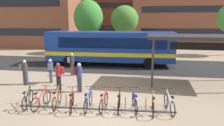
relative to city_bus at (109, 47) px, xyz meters
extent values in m
plane|color=gray|center=(1.49, -10.37, -1.78)|extent=(200.00, 200.00, 0.00)
cube|color=#232326|center=(1.49, 0.00, -1.77)|extent=(80.00, 7.20, 0.01)
cube|color=#14389E|center=(0.06, 0.00, 0.07)|extent=(12.03, 2.69, 2.70)
cube|color=yellow|center=(0.06, 0.00, -0.58)|extent=(12.05, 2.71, 0.36)
cube|color=black|center=(-5.39, -0.06, 1.20)|extent=(1.03, 2.31, 0.40)
cube|color=black|center=(-5.92, -0.07, 0.34)|extent=(0.10, 2.19, 1.40)
cube|color=black|center=(0.38, -1.24, 0.48)|extent=(9.84, 0.17, 0.97)
cube|color=black|center=(0.35, 1.25, 0.48)|extent=(9.84, 0.17, 0.97)
cylinder|color=black|center=(-3.64, -1.20, -1.28)|extent=(1.00, 0.31, 1.00)
cylinder|color=black|center=(-3.67, 1.11, -1.28)|extent=(1.00, 0.31, 1.00)
cylinder|color=black|center=(3.80, -1.11, -1.28)|extent=(1.00, 0.31, 1.00)
cylinder|color=black|center=(3.77, 1.20, -1.28)|extent=(1.00, 0.31, 1.00)
cube|color=#47474C|center=(1.04, -10.50, -1.75)|extent=(7.69, 0.40, 0.06)
cylinder|color=#47474C|center=(-2.33, -10.64, -1.43)|extent=(0.04, 0.04, 0.70)
cylinder|color=#47474C|center=(-1.37, -10.60, -1.43)|extent=(0.04, 0.04, 0.70)
cylinder|color=#47474C|center=(-0.41, -10.56, -1.43)|extent=(0.04, 0.04, 0.70)
cylinder|color=#47474C|center=(0.56, -10.52, -1.43)|extent=(0.04, 0.04, 0.70)
cylinder|color=#47474C|center=(1.52, -10.48, -1.43)|extent=(0.04, 0.04, 0.70)
cylinder|color=#47474C|center=(2.48, -10.44, -1.43)|extent=(0.04, 0.04, 0.70)
cylinder|color=#47474C|center=(3.44, -10.40, -1.43)|extent=(0.04, 0.04, 0.70)
cylinder|color=#47474C|center=(4.40, -10.36, -1.43)|extent=(0.04, 0.04, 0.70)
torus|color=black|center=(-2.48, -10.17, -1.42)|extent=(0.20, 0.70, 0.70)
torus|color=black|center=(-2.25, -11.17, -1.42)|extent=(0.20, 0.70, 0.70)
cube|color=black|center=(-2.37, -10.65, -1.11)|extent=(0.24, 0.90, 0.58)
cylinder|color=black|center=(-2.27, -11.07, -1.16)|extent=(0.04, 0.04, 0.55)
cube|color=black|center=(-2.27, -11.07, -0.90)|extent=(0.15, 0.24, 0.05)
cylinder|color=black|center=(-2.47, -10.19, -1.11)|extent=(0.04, 0.04, 0.65)
cylinder|color=black|center=(-2.47, -10.19, -0.80)|extent=(0.51, 0.14, 0.03)
torus|color=black|center=(-1.59, -10.17, -1.42)|extent=(0.12, 0.70, 0.70)
torus|color=black|center=(-1.70, -11.19, -1.42)|extent=(0.12, 0.70, 0.70)
cube|color=red|center=(-1.64, -10.66, -1.11)|extent=(0.14, 0.92, 0.58)
cylinder|color=red|center=(-1.69, -11.09, -1.16)|extent=(0.03, 0.03, 0.55)
cube|color=black|center=(-1.69, -11.09, -0.90)|extent=(0.12, 0.23, 0.05)
cylinder|color=red|center=(-1.59, -10.19, -1.11)|extent=(0.04, 0.04, 0.65)
cylinder|color=black|center=(-1.59, -10.19, -0.80)|extent=(0.52, 0.09, 0.03)
torus|color=black|center=(-1.00, -9.98, -1.42)|extent=(0.15, 0.70, 0.70)
torus|color=black|center=(-0.84, -10.99, -1.42)|extent=(0.15, 0.70, 0.70)
cube|color=orange|center=(-0.92, -10.46, -1.11)|extent=(0.17, 0.91, 0.58)
cylinder|color=orange|center=(-0.85, -10.89, -1.16)|extent=(0.03, 0.03, 0.55)
cube|color=black|center=(-0.85, -10.89, -0.90)|extent=(0.13, 0.23, 0.05)
cylinder|color=orange|center=(-0.99, -10.00, -1.11)|extent=(0.04, 0.04, 0.65)
cylinder|color=black|center=(-0.99, -10.00, -0.80)|extent=(0.52, 0.11, 0.03)
torus|color=black|center=(-0.21, -10.16, -1.42)|extent=(0.21, 0.69, 0.70)
torus|color=black|center=(0.03, -11.15, -1.42)|extent=(0.21, 0.69, 0.70)
cube|color=red|center=(-0.10, -10.63, -1.11)|extent=(0.24, 0.90, 0.58)
cylinder|color=red|center=(0.00, -11.05, -1.16)|extent=(0.04, 0.04, 0.55)
cube|color=black|center=(0.00, -11.05, -0.90)|extent=(0.15, 0.24, 0.05)
cylinder|color=red|center=(-0.21, -10.18, -1.11)|extent=(0.04, 0.04, 0.65)
cylinder|color=black|center=(-0.21, -10.18, -0.80)|extent=(0.51, 0.15, 0.03)
torus|color=black|center=(0.67, -9.96, -1.42)|extent=(0.06, 0.70, 0.70)
torus|color=black|center=(0.69, -10.98, -1.42)|extent=(0.06, 0.70, 0.70)
cube|color=#1E3DB2|center=(0.68, -10.45, -1.11)|extent=(0.05, 0.92, 0.58)
cylinder|color=#1E3DB2|center=(0.69, -10.88, -1.16)|extent=(0.03, 0.03, 0.55)
cube|color=black|center=(0.69, -10.88, -0.90)|extent=(0.10, 0.22, 0.05)
cylinder|color=#1E3DB2|center=(0.67, -9.98, -1.11)|extent=(0.03, 0.03, 0.65)
cylinder|color=black|center=(0.67, -9.98, -0.80)|extent=(0.52, 0.04, 0.03)
torus|color=black|center=(1.47, -9.94, -1.42)|extent=(0.08, 0.71, 0.70)
torus|color=black|center=(1.42, -10.96, -1.42)|extent=(0.08, 0.71, 0.70)
cube|color=red|center=(1.44, -10.43, -1.11)|extent=(0.08, 0.92, 0.58)
cylinder|color=red|center=(1.42, -10.86, -1.16)|extent=(0.03, 0.03, 0.55)
cube|color=black|center=(1.42, -10.86, -0.90)|extent=(0.11, 0.23, 0.05)
cylinder|color=red|center=(1.47, -9.96, -1.11)|extent=(0.03, 0.03, 0.65)
cylinder|color=black|center=(1.47, -9.96, -0.80)|extent=(0.52, 0.06, 0.03)
torus|color=black|center=(2.15, -9.91, -1.42)|extent=(0.08, 0.71, 0.70)
torus|color=black|center=(2.21, -10.93, -1.42)|extent=(0.08, 0.71, 0.70)
cube|color=black|center=(2.18, -10.40, -1.11)|extent=(0.08, 0.92, 0.58)
cylinder|color=black|center=(2.20, -10.83, -1.16)|extent=(0.03, 0.03, 0.55)
cube|color=black|center=(2.20, -10.83, -0.90)|extent=(0.11, 0.23, 0.05)
cylinder|color=black|center=(2.15, -9.93, -1.11)|extent=(0.03, 0.03, 0.65)
cylinder|color=black|center=(2.15, -9.93, -0.80)|extent=(0.52, 0.06, 0.03)
torus|color=black|center=(2.82, -9.81, -1.42)|extent=(0.17, 0.70, 0.70)
torus|color=black|center=(3.00, -10.81, -1.42)|extent=(0.17, 0.70, 0.70)
cube|color=#1E3DB2|center=(2.91, -10.29, -1.11)|extent=(0.19, 0.91, 0.58)
cylinder|color=#1E3DB2|center=(2.98, -10.71, -1.16)|extent=(0.03, 0.03, 0.55)
cube|color=black|center=(2.98, -10.71, -0.90)|extent=(0.14, 0.23, 0.05)
cylinder|color=#1E3DB2|center=(2.83, -9.83, -1.11)|extent=(0.04, 0.04, 0.65)
cylinder|color=black|center=(2.83, -9.83, -0.80)|extent=(0.52, 0.12, 0.03)
torus|color=black|center=(3.78, -9.97, -1.42)|extent=(0.05, 0.70, 0.70)
torus|color=black|center=(3.77, -10.99, -1.42)|extent=(0.05, 0.70, 0.70)
cube|color=orange|center=(3.77, -10.46, -1.11)|extent=(0.05, 0.92, 0.58)
cylinder|color=orange|center=(3.77, -10.89, -1.16)|extent=(0.03, 0.03, 0.55)
cube|color=black|center=(3.77, -10.89, -0.90)|extent=(0.10, 0.22, 0.05)
cylinder|color=orange|center=(3.78, -9.99, -1.11)|extent=(0.03, 0.03, 0.65)
cylinder|color=black|center=(3.78, -9.99, -0.80)|extent=(0.52, 0.04, 0.03)
torus|color=black|center=(4.44, -9.74, -1.42)|extent=(0.17, 0.70, 0.70)
torus|color=black|center=(4.63, -10.74, -1.42)|extent=(0.17, 0.70, 0.70)
cube|color=#B7BABF|center=(4.53, -10.22, -1.11)|extent=(0.20, 0.91, 0.58)
cylinder|color=#B7BABF|center=(4.61, -10.64, -1.16)|extent=(0.03, 0.03, 0.55)
cube|color=black|center=(4.61, -10.64, -0.90)|extent=(0.14, 0.23, 0.05)
cylinder|color=#B7BABF|center=(4.44, -9.76, -1.11)|extent=(0.04, 0.04, 0.65)
cylinder|color=black|center=(4.44, -9.76, -0.80)|extent=(0.52, 0.12, 0.03)
cylinder|color=#38383D|center=(3.86, -6.54, -0.23)|extent=(0.15, 0.15, 3.09)
cylinder|color=#38383D|center=(3.97, -3.85, -0.23)|extent=(0.15, 0.15, 3.09)
cube|color=#28282D|center=(6.66, -5.30, 1.41)|extent=(6.43, 3.74, 0.20)
cube|color=black|center=(6.60, -6.80, 0.96)|extent=(3.51, 0.22, 0.44)
cube|color=#2D3851|center=(-4.53, -7.17, -1.34)|extent=(0.28, 0.23, 0.87)
cylinder|color=#333338|center=(-4.53, -7.17, -0.61)|extent=(0.37, 0.37, 0.59)
sphere|color=beige|center=(-4.53, -7.17, -0.21)|extent=(0.22, 0.22, 0.22)
cube|color=slate|center=(-4.78, -7.14, -0.58)|extent=(0.21, 0.30, 0.40)
cube|color=#565660|center=(-3.02, -6.51, -1.36)|extent=(0.27, 0.31, 0.82)
cylinder|color=navy|center=(-3.02, -6.51, -0.64)|extent=(0.43, 0.43, 0.63)
sphere|color=beige|center=(-3.02, -6.51, -0.21)|extent=(0.22, 0.22, 0.22)
cube|color=slate|center=(-2.94, -6.76, -0.61)|extent=(0.32, 0.26, 0.40)
cube|color=black|center=(-1.86, -7.94, -1.33)|extent=(0.32, 0.30, 0.90)
cylinder|color=maroon|center=(-1.86, -7.94, -0.58)|extent=(0.46, 0.46, 0.60)
sphere|color=brown|center=(-1.86, -7.94, -0.17)|extent=(0.22, 0.22, 0.22)
cube|color=#B21E23|center=(-1.64, -7.81, -0.55)|extent=(0.29, 0.33, 0.40)
cube|color=#2D3851|center=(-0.48, -8.11, -1.32)|extent=(0.30, 0.25, 0.92)
cylinder|color=navy|center=(-0.48, -8.11, -0.53)|extent=(0.41, 0.41, 0.65)
sphere|color=beige|center=(-0.48, -8.11, -0.10)|extent=(0.22, 0.22, 0.22)
cube|color=maroon|center=(-0.74, -8.17, -0.50)|extent=(0.24, 0.31, 0.40)
cube|color=#47382D|center=(-2.22, -4.39, -1.33)|extent=(0.32, 0.29, 0.89)
cylinder|color=#333338|center=(-2.22, -4.39, -0.56)|extent=(0.45, 0.45, 0.65)
sphere|color=beige|center=(-2.22, -4.39, -0.12)|extent=(0.22, 0.22, 0.22)
cube|color=slate|center=(-2.45, -4.50, -0.52)|extent=(0.28, 0.33, 0.40)
cylinder|color=brown|center=(-3.88, 7.22, -0.43)|extent=(0.32, 0.32, 2.69)
ellipsoid|color=#388433|center=(-3.88, 7.22, 2.82)|extent=(3.75, 3.75, 4.49)
cylinder|color=brown|center=(0.74, 7.86, -0.34)|extent=(0.32, 0.32, 2.86)
ellipsoid|color=#427A2D|center=(0.74, 7.86, 2.60)|extent=(3.53, 3.53, 3.57)
cube|color=black|center=(-17.76, 9.95, 0.77)|extent=(17.93, 0.06, 1.10)
cube|color=black|center=(-17.76, 9.95, 5.02)|extent=(17.93, 0.06, 1.10)
cube|color=black|center=(14.39, 19.29, 0.54)|extent=(23.37, 0.06, 1.10)
cube|color=black|center=(14.39, 19.29, 4.41)|extent=(23.37, 0.06, 1.10)
cube|color=brown|center=(-1.62, 29.54, 5.07)|extent=(14.61, 10.57, 13.69)
cube|color=black|center=(-1.62, 24.23, 0.96)|extent=(12.86, 0.06, 1.10)
cube|color=black|center=(-1.62, 24.23, 5.53)|extent=(12.86, 0.06, 1.10)
camera|label=1|loc=(3.26, -19.90, 2.46)|focal=33.96mm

